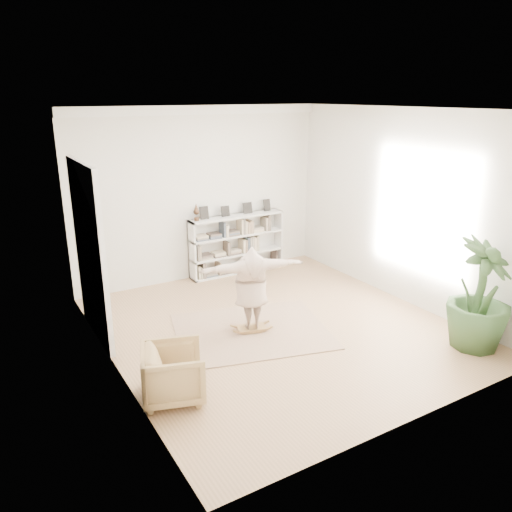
{
  "coord_description": "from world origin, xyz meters",
  "views": [
    {
      "loc": [
        -4.28,
        -6.49,
        3.82
      ],
      "look_at": [
        -0.19,
        0.4,
        1.21
      ],
      "focal_mm": 35.0,
      "sensor_mm": 36.0,
      "label": 1
    }
  ],
  "objects_px": {
    "bookshelf": "(237,245)",
    "houseplant": "(480,295)",
    "rocker_board": "(251,328)",
    "person": "(251,286)",
    "armchair": "(174,373)"
  },
  "relations": [
    {
      "from": "armchair",
      "to": "houseplant",
      "type": "height_order",
      "value": "houseplant"
    },
    {
      "from": "bookshelf",
      "to": "houseplant",
      "type": "relative_size",
      "value": 1.26
    },
    {
      "from": "bookshelf",
      "to": "houseplant",
      "type": "xyz_separation_m",
      "value": [
        1.56,
        -4.97,
        0.24
      ]
    },
    {
      "from": "bookshelf",
      "to": "person",
      "type": "distance_m",
      "value": 2.99
    },
    {
      "from": "bookshelf",
      "to": "rocker_board",
      "type": "xyz_separation_m",
      "value": [
        -1.21,
        -2.73,
        -0.57
      ]
    },
    {
      "from": "person",
      "to": "bookshelf",
      "type": "bearing_deg",
      "value": -98.82
    },
    {
      "from": "rocker_board",
      "to": "person",
      "type": "bearing_deg",
      "value": 105.07
    },
    {
      "from": "armchair",
      "to": "rocker_board",
      "type": "height_order",
      "value": "armchair"
    },
    {
      "from": "person",
      "to": "houseplant",
      "type": "relative_size",
      "value": 0.99
    },
    {
      "from": "rocker_board",
      "to": "person",
      "type": "distance_m",
      "value": 0.76
    },
    {
      "from": "bookshelf",
      "to": "person",
      "type": "xyz_separation_m",
      "value": [
        -1.21,
        -2.73,
        0.19
      ]
    },
    {
      "from": "bookshelf",
      "to": "person",
      "type": "bearing_deg",
      "value": -113.89
    },
    {
      "from": "houseplant",
      "to": "rocker_board",
      "type": "bearing_deg",
      "value": 141.09
    },
    {
      "from": "person",
      "to": "rocker_board",
      "type": "bearing_deg",
      "value": 105.07
    },
    {
      "from": "armchair",
      "to": "houseplant",
      "type": "distance_m",
      "value": 4.76
    }
  ]
}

